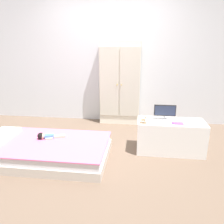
{
  "coord_description": "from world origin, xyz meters",
  "views": [
    {
      "loc": [
        0.59,
        -2.8,
        1.53
      ],
      "look_at": [
        0.19,
        0.36,
        0.55
      ],
      "focal_mm": 34.6,
      "sensor_mm": 36.0,
      "label": 1
    }
  ],
  "objects_px": {
    "tv_stand": "(170,136)",
    "tv_monitor": "(165,111)",
    "wardrobe": "(120,84)",
    "book_purple": "(178,123)",
    "rocking_horse_toy": "(144,120)",
    "doll": "(46,136)",
    "bed": "(45,150)"
  },
  "relations": [
    {
      "from": "bed",
      "to": "tv_stand",
      "type": "height_order",
      "value": "tv_stand"
    },
    {
      "from": "doll",
      "to": "book_purple",
      "type": "distance_m",
      "value": 1.88
    },
    {
      "from": "doll",
      "to": "tv_stand",
      "type": "relative_size",
      "value": 0.4
    },
    {
      "from": "tv_stand",
      "to": "tv_monitor",
      "type": "xyz_separation_m",
      "value": [
        -0.09,
        0.07,
        0.37
      ]
    },
    {
      "from": "tv_stand",
      "to": "rocking_horse_toy",
      "type": "bearing_deg",
      "value": -161.45
    },
    {
      "from": "bed",
      "to": "book_purple",
      "type": "bearing_deg",
      "value": 10.17
    },
    {
      "from": "bed",
      "to": "tv_stand",
      "type": "xyz_separation_m",
      "value": [
        1.77,
        0.43,
        0.12
      ]
    },
    {
      "from": "wardrobe",
      "to": "book_purple",
      "type": "xyz_separation_m",
      "value": [
        0.93,
        -1.28,
        -0.33
      ]
    },
    {
      "from": "tv_stand",
      "to": "rocking_horse_toy",
      "type": "distance_m",
      "value": 0.51
    },
    {
      "from": "tv_monitor",
      "to": "bed",
      "type": "bearing_deg",
      "value": -163.5
    },
    {
      "from": "tv_stand",
      "to": "tv_monitor",
      "type": "distance_m",
      "value": 0.39
    },
    {
      "from": "bed",
      "to": "rocking_horse_toy",
      "type": "height_order",
      "value": "rocking_horse_toy"
    },
    {
      "from": "bed",
      "to": "tv_stand",
      "type": "relative_size",
      "value": 1.83
    },
    {
      "from": "bed",
      "to": "rocking_horse_toy",
      "type": "xyz_separation_m",
      "value": [
        1.37,
        0.29,
        0.41
      ]
    },
    {
      "from": "doll",
      "to": "tv_stand",
      "type": "bearing_deg",
      "value": 9.95
    },
    {
      "from": "tv_stand",
      "to": "book_purple",
      "type": "bearing_deg",
      "value": -52.51
    },
    {
      "from": "tv_stand",
      "to": "wardrobe",
      "type": "bearing_deg",
      "value": 126.12
    },
    {
      "from": "wardrobe",
      "to": "tv_stand",
      "type": "distance_m",
      "value": 1.57
    },
    {
      "from": "tv_stand",
      "to": "rocking_horse_toy",
      "type": "relative_size",
      "value": 8.57
    },
    {
      "from": "rocking_horse_toy",
      "to": "doll",
      "type": "bearing_deg",
      "value": -172.64
    },
    {
      "from": "tv_stand",
      "to": "tv_monitor",
      "type": "height_order",
      "value": "tv_monitor"
    },
    {
      "from": "wardrobe",
      "to": "book_purple",
      "type": "relative_size",
      "value": 10.59
    },
    {
      "from": "tv_monitor",
      "to": "tv_stand",
      "type": "bearing_deg",
      "value": -37.2
    },
    {
      "from": "wardrobe",
      "to": "book_purple",
      "type": "height_order",
      "value": "wardrobe"
    },
    {
      "from": "bed",
      "to": "book_purple",
      "type": "distance_m",
      "value": 1.91
    },
    {
      "from": "wardrobe",
      "to": "tv_monitor",
      "type": "xyz_separation_m",
      "value": [
        0.77,
        -1.11,
        -0.2
      ]
    },
    {
      "from": "bed",
      "to": "wardrobe",
      "type": "height_order",
      "value": "wardrobe"
    },
    {
      "from": "tv_monitor",
      "to": "rocking_horse_toy",
      "type": "height_order",
      "value": "tv_monitor"
    },
    {
      "from": "doll",
      "to": "rocking_horse_toy",
      "type": "xyz_separation_m",
      "value": [
        1.39,
        0.18,
        0.25
      ]
    },
    {
      "from": "wardrobe",
      "to": "tv_monitor",
      "type": "relative_size",
      "value": 5.15
    },
    {
      "from": "tv_stand",
      "to": "bed",
      "type": "bearing_deg",
      "value": -166.5
    },
    {
      "from": "doll",
      "to": "rocking_horse_toy",
      "type": "bearing_deg",
      "value": 7.36
    }
  ]
}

